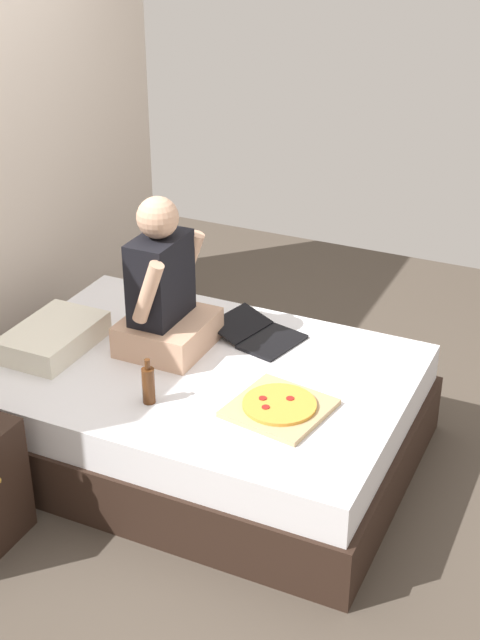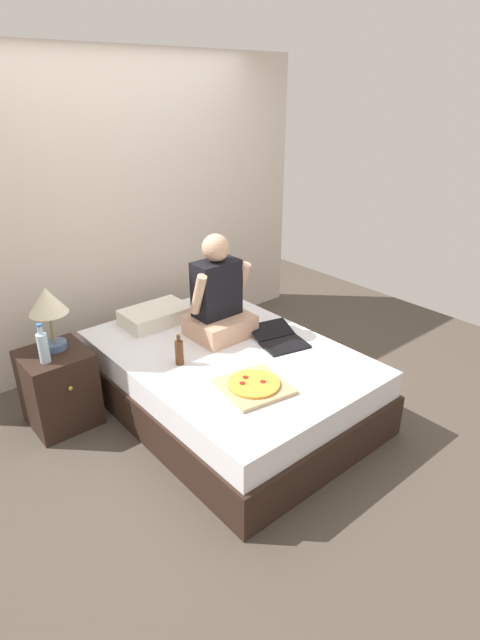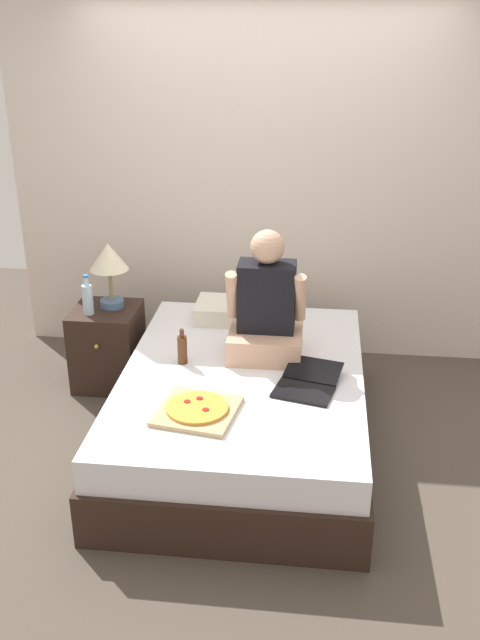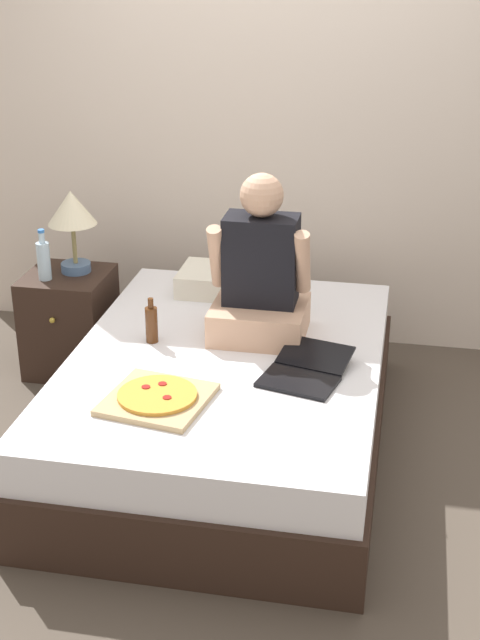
{
  "view_description": "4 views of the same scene",
  "coord_description": "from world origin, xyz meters",
  "px_view_note": "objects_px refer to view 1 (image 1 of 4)",
  "views": [
    {
      "loc": [
        -3.24,
        -1.73,
        2.67
      ],
      "look_at": [
        0.05,
        -0.19,
        0.76
      ],
      "focal_mm": 50.0,
      "sensor_mm": 36.0,
      "label": 1
    },
    {
      "loc": [
        -1.97,
        -2.46,
        2.22
      ],
      "look_at": [
        -0.04,
        -0.18,
        0.81
      ],
      "focal_mm": 28.0,
      "sensor_mm": 36.0,
      "label": 2
    },
    {
      "loc": [
        0.41,
        -3.66,
        2.46
      ],
      "look_at": [
        -0.01,
        -0.03,
        0.83
      ],
      "focal_mm": 40.0,
      "sensor_mm": 36.0,
      "label": 3
    },
    {
      "loc": [
        0.76,
        -3.57,
        2.29
      ],
      "look_at": [
        0.07,
        -0.03,
        0.68
      ],
      "focal_mm": 50.0,
      "sensor_mm": 36.0,
      "label": 4
    }
  ],
  "objects_px": {
    "bed": "(201,411)",
    "pizza_box": "(279,407)",
    "beer_bottle_on_bed": "(148,385)",
    "laptop": "(261,336)",
    "person_seated": "(164,294)"
  },
  "relations": [
    {
      "from": "bed",
      "to": "pizza_box",
      "type": "height_order",
      "value": "pizza_box"
    },
    {
      "from": "pizza_box",
      "to": "beer_bottle_on_bed",
      "type": "height_order",
      "value": "beer_bottle_on_bed"
    },
    {
      "from": "pizza_box",
      "to": "beer_bottle_on_bed",
      "type": "distance_m",
      "value": 0.59
    },
    {
      "from": "bed",
      "to": "beer_bottle_on_bed",
      "type": "distance_m",
      "value": 0.51
    },
    {
      "from": "laptop",
      "to": "beer_bottle_on_bed",
      "type": "bearing_deg",
      "value": 163.63
    },
    {
      "from": "person_seated",
      "to": "beer_bottle_on_bed",
      "type": "relative_size",
      "value": 3.55
    },
    {
      "from": "beer_bottle_on_bed",
      "to": "laptop",
      "type": "bearing_deg",
      "value": -16.37
    },
    {
      "from": "pizza_box",
      "to": "person_seated",
      "type": "bearing_deg",
      "value": 68.01
    },
    {
      "from": "person_seated",
      "to": "pizza_box",
      "type": "relative_size",
      "value": 1.7
    },
    {
      "from": "laptop",
      "to": "bed",
      "type": "bearing_deg",
      "value": 157.62
    },
    {
      "from": "laptop",
      "to": "beer_bottle_on_bed",
      "type": "distance_m",
      "value": 0.78
    },
    {
      "from": "laptop",
      "to": "pizza_box",
      "type": "distance_m",
      "value": 0.65
    },
    {
      "from": "person_seated",
      "to": "bed",
      "type": "bearing_deg",
      "value": -114.43
    },
    {
      "from": "bed",
      "to": "pizza_box",
      "type": "relative_size",
      "value": 4.44
    },
    {
      "from": "laptop",
      "to": "pizza_box",
      "type": "height_order",
      "value": "laptop"
    }
  ]
}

